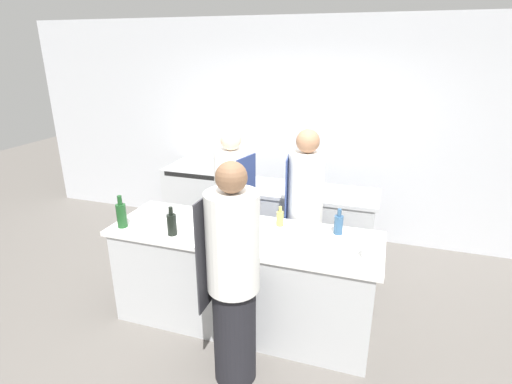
# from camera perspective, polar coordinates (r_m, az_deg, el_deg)

# --- Properties ---
(ground_plane) EXTENTS (16.00, 16.00, 0.00)m
(ground_plane) POSITION_cam_1_polar(r_m,az_deg,el_deg) (3.98, -1.66, -17.68)
(ground_plane) COLOR #605B56
(wall_back) EXTENTS (8.00, 0.06, 2.80)m
(wall_back) POSITION_cam_1_polar(r_m,az_deg,el_deg) (5.30, 6.13, 8.67)
(wall_back) COLOR silver
(wall_back) RESTS_ON ground_plane
(prep_counter) EXTENTS (2.37, 0.79, 0.91)m
(prep_counter) POSITION_cam_1_polar(r_m,az_deg,el_deg) (3.72, -1.74, -12.07)
(prep_counter) COLOR #B7BABC
(prep_counter) RESTS_ON ground_plane
(pass_counter) EXTENTS (1.81, 0.64, 0.91)m
(pass_counter) POSITION_cam_1_polar(r_m,az_deg,el_deg) (4.71, 5.66, -4.86)
(pass_counter) COLOR #B7BABC
(pass_counter) RESTS_ON ground_plane
(oven_range) EXTENTS (0.93, 0.69, 0.92)m
(oven_range) POSITION_cam_1_polar(r_m,az_deg,el_deg) (5.58, -7.38, -0.85)
(oven_range) COLOR #B7BABC
(oven_range) RESTS_ON ground_plane
(chef_at_prep_near) EXTENTS (0.39, 0.38, 1.74)m
(chef_at_prep_near) POSITION_cam_1_polar(r_m,az_deg,el_deg) (2.92, -3.29, -12.31)
(chef_at_prep_near) COLOR black
(chef_at_prep_near) RESTS_ON ground_plane
(chef_at_stove) EXTENTS (0.41, 0.39, 1.65)m
(chef_at_stove) POSITION_cam_1_polar(r_m,az_deg,el_deg) (4.28, -3.39, -2.06)
(chef_at_stove) COLOR black
(chef_at_stove) RESTS_ON ground_plane
(chef_at_pass_far) EXTENTS (0.38, 0.36, 1.73)m
(chef_at_pass_far) POSITION_cam_1_polar(r_m,az_deg,el_deg) (3.94, 6.89, -3.45)
(chef_at_pass_far) COLOR black
(chef_at_pass_far) RESTS_ON ground_plane
(bottle_olive_oil) EXTENTS (0.09, 0.09, 0.30)m
(bottle_olive_oil) POSITION_cam_1_polar(r_m,az_deg,el_deg) (3.74, -18.66, -3.09)
(bottle_olive_oil) COLOR #19471E
(bottle_olive_oil) RESTS_ON prep_counter
(bottle_vinegar) EXTENTS (0.06, 0.06, 0.18)m
(bottle_vinegar) POSITION_cam_1_polar(r_m,az_deg,el_deg) (3.59, 3.45, -3.74)
(bottle_vinegar) COLOR #B2A84C
(bottle_vinegar) RESTS_ON prep_counter
(bottle_wine) EXTENTS (0.08, 0.08, 0.26)m
(bottle_wine) POSITION_cam_1_polar(r_m,az_deg,el_deg) (3.48, -11.94, -4.47)
(bottle_wine) COLOR black
(bottle_wine) RESTS_ON prep_counter
(bottle_cooking_oil) EXTENTS (0.07, 0.07, 0.20)m
(bottle_cooking_oil) POSITION_cam_1_polar(r_m,az_deg,el_deg) (3.15, 15.62, -7.97)
(bottle_cooking_oil) COLOR silver
(bottle_cooking_oil) RESTS_ON prep_counter
(bottle_sauce) EXTENTS (0.08, 0.08, 0.23)m
(bottle_sauce) POSITION_cam_1_polar(r_m,az_deg,el_deg) (3.50, 11.71, -4.49)
(bottle_sauce) COLOR #2D5175
(bottle_sauce) RESTS_ON prep_counter
(bowl_mixing_large) EXTENTS (0.25, 0.25, 0.06)m
(bowl_mixing_large) POSITION_cam_1_polar(r_m,az_deg,el_deg) (3.15, 10.43, -8.57)
(bowl_mixing_large) COLOR white
(bowl_mixing_large) RESTS_ON prep_counter
(bowl_prep_small) EXTENTS (0.17, 0.17, 0.05)m
(bowl_prep_small) POSITION_cam_1_polar(r_m,az_deg,el_deg) (3.34, -0.94, -6.51)
(bowl_prep_small) COLOR tan
(bowl_prep_small) RESTS_ON prep_counter
(bowl_ceramic_blue) EXTENTS (0.26, 0.26, 0.07)m
(bowl_ceramic_blue) POSITION_cam_1_polar(r_m,az_deg,el_deg) (3.92, -14.30, -2.82)
(bowl_ceramic_blue) COLOR #B7BABC
(bowl_ceramic_blue) RESTS_ON prep_counter
(cup) EXTENTS (0.09, 0.09, 0.08)m
(cup) POSITION_cam_1_polar(r_m,az_deg,el_deg) (3.61, -7.05, -4.35)
(cup) COLOR #33477F
(cup) RESTS_ON prep_counter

